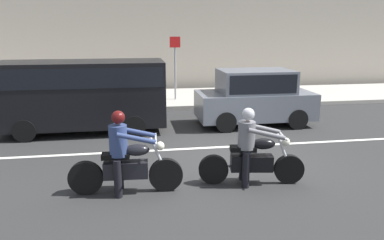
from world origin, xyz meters
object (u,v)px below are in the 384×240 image
Objects in this scene: motorcycle_with_rider_gray at (251,153)px; parked_hatchback_slate_gray at (255,97)px; street_sign_post at (175,62)px; motorcycle_with_rider_denim_blue at (125,160)px; parked_van_black at (82,91)px.

parked_hatchback_slate_gray reaches higher than motorcycle_with_rider_gray.
street_sign_post is at bearing 116.53° from parked_hatchback_slate_gray.
parked_hatchback_slate_gray is (1.62, 4.64, 0.28)m from motorcycle_with_rider_gray.
motorcycle_with_rider_gray is 2.50m from motorcycle_with_rider_denim_blue.
motorcycle_with_rider_denim_blue is 0.58× the size of parked_hatchback_slate_gray.
motorcycle_with_rider_gray is 0.57× the size of parked_hatchback_slate_gray.
street_sign_post reaches higher than parked_hatchback_slate_gray.
motorcycle_with_rider_denim_blue is at bearing -179.20° from motorcycle_with_rider_gray.
parked_hatchback_slate_gray is 0.76× the size of parked_van_black.
parked_van_black is at bearing 105.26° from motorcycle_with_rider_denim_blue.
street_sign_post reaches higher than motorcycle_with_rider_denim_blue.
motorcycle_with_rider_gray is at bearing 0.80° from motorcycle_with_rider_denim_blue.
motorcycle_with_rider_denim_blue is 4.92m from parked_van_black.
motorcycle_with_rider_denim_blue is at bearing -131.39° from parked_hatchback_slate_gray.
parked_van_black is at bearing 128.99° from motorcycle_with_rider_gray.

